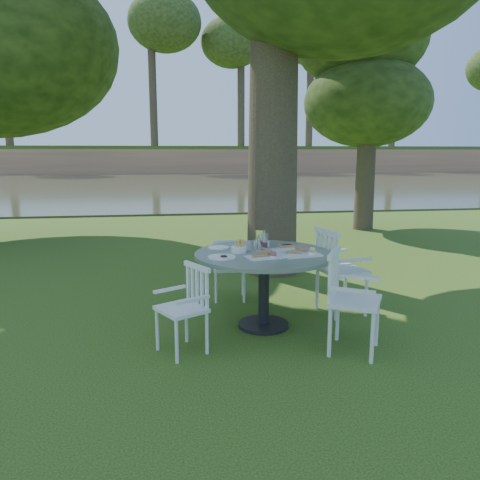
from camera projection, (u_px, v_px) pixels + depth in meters
name	position (u px, v px, depth m)	size (l,w,h in m)	color
ground	(242.00, 312.00, 5.64)	(140.00, 140.00, 0.00)	#203D0C
table	(264.00, 266.00, 5.05)	(1.50, 1.50, 0.83)	black
chair_ne	(335.00, 265.00, 5.50)	(0.57, 0.60, 1.01)	white
chair_nw	(230.00, 265.00, 5.98)	(0.45, 0.43, 0.82)	white
chair_sw	(189.00, 301.00, 4.48)	(0.55, 0.56, 0.84)	white
chair_se	(345.00, 293.00, 4.47)	(0.65, 0.66, 0.98)	white
tableware	(259.00, 248.00, 5.08)	(1.19, 0.85, 0.22)	white
river	(184.00, 185.00, 28.00)	(100.00, 28.00, 0.12)	#333720
far_bank	(179.00, 95.00, 44.32)	(100.00, 18.00, 15.20)	#A86F4E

